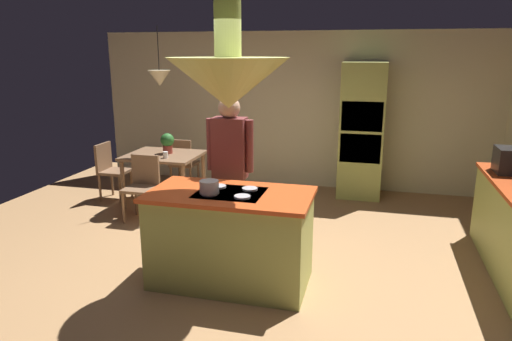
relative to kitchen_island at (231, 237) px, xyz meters
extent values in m
plane|color=#AD7F51|center=(0.00, 0.20, -0.47)|extent=(8.16, 8.16, 0.00)
cube|color=beige|center=(0.00, 3.65, 0.81)|extent=(6.80, 0.10, 2.55)
cube|color=#A8B259|center=(0.00, 0.00, -0.02)|extent=(1.51, 0.80, 0.89)
cube|color=#D14C1E|center=(0.00, 0.00, 0.44)|extent=(1.57, 0.86, 0.04)
cube|color=black|center=(0.00, 0.00, 0.45)|extent=(0.64, 0.52, 0.01)
cylinder|color=#B2B2B7|center=(-0.16, -0.13, 0.47)|extent=(0.15, 0.15, 0.02)
cylinder|color=#B2B2B7|center=(0.16, -0.13, 0.47)|extent=(0.15, 0.15, 0.02)
cylinder|color=#B2B2B7|center=(-0.16, 0.13, 0.47)|extent=(0.15, 0.15, 0.02)
cylinder|color=#B2B2B7|center=(0.16, 0.13, 0.47)|extent=(0.15, 0.15, 0.02)
cube|color=#A8B259|center=(1.10, 3.25, 0.57)|extent=(0.66, 0.62, 2.07)
cube|color=black|center=(1.10, 2.96, 0.83)|extent=(0.60, 0.04, 0.44)
cube|color=black|center=(1.10, 2.96, 0.35)|extent=(0.60, 0.04, 0.44)
cube|color=#846043|center=(-1.70, 2.10, 0.27)|extent=(1.06, 0.90, 0.04)
cylinder|color=#846043|center=(-2.17, 1.71, -0.11)|extent=(0.06, 0.06, 0.72)
cylinder|color=#846043|center=(-1.23, 1.71, -0.11)|extent=(0.06, 0.06, 0.72)
cylinder|color=#846043|center=(-2.17, 2.49, -0.11)|extent=(0.06, 0.06, 0.72)
cylinder|color=#846043|center=(-1.23, 2.49, -0.11)|extent=(0.06, 0.06, 0.72)
cylinder|color=tan|center=(-0.31, 0.70, -0.03)|extent=(0.14, 0.14, 0.87)
cylinder|color=tan|center=(-0.13, 0.70, -0.03)|extent=(0.14, 0.14, 0.87)
cube|color=brown|center=(-0.22, 0.70, 0.74)|extent=(0.36, 0.22, 0.67)
cylinder|color=brown|center=(-0.44, 0.70, 0.77)|extent=(0.09, 0.09, 0.57)
cylinder|color=brown|center=(0.00, 0.70, 0.77)|extent=(0.09, 0.09, 0.57)
sphere|color=tan|center=(-0.22, 0.70, 1.18)|extent=(0.24, 0.24, 0.24)
cone|color=#A8B259|center=(0.00, 0.00, 1.48)|extent=(1.10, 1.10, 0.45)
cylinder|color=#A8B259|center=(0.00, 0.00, 1.98)|extent=(0.24, 0.24, 0.55)
cone|color=beige|center=(-1.70, 2.10, 1.39)|extent=(0.32, 0.32, 0.22)
cylinder|color=black|center=(-1.70, 2.10, 1.80)|extent=(0.01, 0.01, 0.60)
cube|color=#846043|center=(-1.70, 1.35, -0.03)|extent=(0.40, 0.40, 0.04)
cube|color=#846043|center=(-1.70, 1.53, 0.19)|extent=(0.40, 0.04, 0.42)
cylinder|color=#846043|center=(-1.87, 1.18, -0.25)|extent=(0.04, 0.04, 0.43)
cylinder|color=#846043|center=(-1.53, 1.18, -0.25)|extent=(0.04, 0.04, 0.43)
cylinder|color=#846043|center=(-1.87, 1.52, -0.25)|extent=(0.04, 0.04, 0.43)
cylinder|color=#846043|center=(-1.53, 1.52, -0.25)|extent=(0.04, 0.04, 0.43)
cube|color=#846043|center=(-1.70, 2.85, -0.03)|extent=(0.40, 0.40, 0.04)
cube|color=#846043|center=(-1.70, 2.67, 0.19)|extent=(0.40, 0.04, 0.42)
cylinder|color=#846043|center=(-1.53, 3.02, -0.25)|extent=(0.04, 0.04, 0.43)
cylinder|color=#846043|center=(-1.87, 3.02, -0.25)|extent=(0.04, 0.04, 0.43)
cylinder|color=#846043|center=(-1.53, 2.68, -0.25)|extent=(0.04, 0.04, 0.43)
cylinder|color=#846043|center=(-1.87, 2.68, -0.25)|extent=(0.04, 0.04, 0.43)
cube|color=#846043|center=(-2.53, 2.10, -0.03)|extent=(0.40, 0.40, 0.04)
cube|color=#846043|center=(-2.71, 2.10, 0.19)|extent=(0.04, 0.40, 0.42)
cylinder|color=#846043|center=(-2.36, 1.93, -0.25)|extent=(0.04, 0.04, 0.43)
cylinder|color=#846043|center=(-2.36, 2.27, -0.25)|extent=(0.04, 0.04, 0.43)
cylinder|color=#846043|center=(-2.70, 1.93, -0.25)|extent=(0.04, 0.04, 0.43)
cylinder|color=#846043|center=(-2.70, 2.27, -0.25)|extent=(0.04, 0.04, 0.43)
cylinder|color=#99382D|center=(-1.66, 2.17, 0.35)|extent=(0.14, 0.14, 0.12)
sphere|color=#2D722D|center=(-1.66, 2.17, 0.49)|extent=(0.20, 0.20, 0.20)
cylinder|color=white|center=(-1.56, 1.88, 0.34)|extent=(0.07, 0.07, 0.09)
cylinder|color=#B2B2B7|center=(-0.16, -0.13, 0.54)|extent=(0.18, 0.18, 0.12)
camera|label=1|loc=(1.30, -4.03, 1.76)|focal=32.60mm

